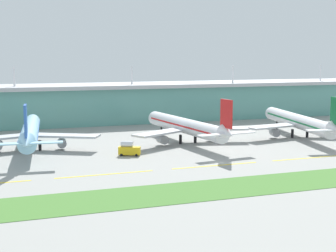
% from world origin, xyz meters
% --- Properties ---
extents(ground_plane, '(600.00, 600.00, 0.00)m').
position_xyz_m(ground_plane, '(0.00, 0.00, 0.00)').
color(ground_plane, gray).
extents(terminal_building, '(288.00, 34.00, 28.32)m').
position_xyz_m(terminal_building, '(-0.00, 106.73, 9.86)').
color(terminal_building, '#5B9E93').
rests_on(terminal_building, ground).
extents(airliner_near, '(48.53, 67.56, 18.90)m').
position_xyz_m(airliner_near, '(-53.82, 41.46, 6.45)').
color(airliner_near, '#9ED1EA').
rests_on(airliner_near, ground).
extents(airliner_middle, '(48.49, 65.55, 18.90)m').
position_xyz_m(airliner_middle, '(3.56, 36.82, 6.45)').
color(airliner_middle, white).
rests_on(airliner_middle, ground).
extents(airliner_far, '(47.96, 69.55, 18.90)m').
position_xyz_m(airliner_far, '(52.17, 34.04, 6.46)').
color(airliner_far, silver).
rests_on(airliner_far, ground).
extents(taxiway_stripe_mid_west, '(28.00, 0.70, 0.04)m').
position_xyz_m(taxiway_stripe_mid_west, '(-37.00, -3.45, 0.02)').
color(taxiway_stripe_mid_west, yellow).
rests_on(taxiway_stripe_mid_west, ground).
extents(taxiway_stripe_centre, '(28.00, 0.70, 0.04)m').
position_xyz_m(taxiway_stripe_centre, '(-3.00, -3.45, 0.02)').
color(taxiway_stripe_centre, yellow).
rests_on(taxiway_stripe_centre, ground).
extents(taxiway_stripe_mid_east, '(28.00, 0.70, 0.04)m').
position_xyz_m(taxiway_stripe_mid_east, '(31.00, -3.45, 0.02)').
color(taxiway_stripe_mid_east, yellow).
rests_on(taxiway_stripe_mid_east, ground).
extents(grass_verge, '(300.00, 18.00, 0.10)m').
position_xyz_m(grass_verge, '(0.00, -27.93, 0.05)').
color(grass_verge, '#477A33').
rests_on(grass_verge, ground).
extents(fuel_truck, '(7.63, 5.38, 4.95)m').
position_xyz_m(fuel_truck, '(-23.66, 20.12, 2.26)').
color(fuel_truck, gold).
rests_on(fuel_truck, ground).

